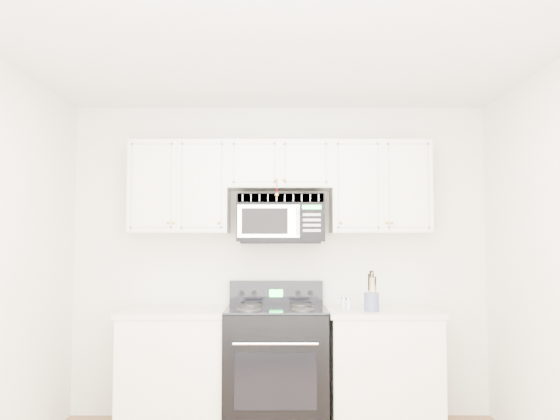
{
  "coord_description": "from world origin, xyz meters",
  "views": [
    {
      "loc": [
        -0.0,
        -2.89,
        1.45
      ],
      "look_at": [
        0.0,
        1.3,
        1.69
      ],
      "focal_mm": 35.0,
      "sensor_mm": 36.0,
      "label": 1
    }
  ],
  "objects": [
    {
      "name": "upper_cabinets",
      "position": [
        -0.0,
        1.58,
        1.93
      ],
      "size": [
        2.44,
        0.37,
        0.75
      ],
      "color": "beige",
      "rests_on": "ground"
    },
    {
      "name": "shaker_salt",
      "position": [
        0.51,
        1.47,
        0.97
      ],
      "size": [
        0.04,
        0.04,
        0.09
      ],
      "color": "silver",
      "rests_on": "base_cabinet_right"
    },
    {
      "name": "range",
      "position": [
        -0.03,
        1.42,
        0.48
      ],
      "size": [
        0.78,
        0.71,
        1.12
      ],
      "color": "black",
      "rests_on": "ground"
    },
    {
      "name": "microwave",
      "position": [
        0.0,
        1.57,
        1.64
      ],
      "size": [
        0.7,
        0.4,
        0.39
      ],
      "color": "black",
      "rests_on": "ground"
    },
    {
      "name": "room",
      "position": [
        0.0,
        0.0,
        1.3
      ],
      "size": [
        3.51,
        3.51,
        2.61
      ],
      "color": "olive",
      "rests_on": "ground"
    },
    {
      "name": "base_cabinet_right",
      "position": [
        0.8,
        1.44,
        0.43
      ],
      "size": [
        0.86,
        0.65,
        0.92
      ],
      "color": "beige",
      "rests_on": "ground"
    },
    {
      "name": "base_cabinet_left",
      "position": [
        -0.8,
        1.44,
        0.43
      ],
      "size": [
        0.86,
        0.65,
        0.92
      ],
      "color": "beige",
      "rests_on": "ground"
    },
    {
      "name": "shaker_pepper",
      "position": [
        0.54,
        1.41,
        0.97
      ],
      "size": [
        0.04,
        0.04,
        0.09
      ],
      "color": "silver",
      "rests_on": "base_cabinet_right"
    },
    {
      "name": "utensil_crock",
      "position": [
        0.7,
        1.29,
        1.0
      ],
      "size": [
        0.11,
        0.11,
        0.3
      ],
      "color": "#4D5A83",
      "rests_on": "base_cabinet_right"
    }
  ]
}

